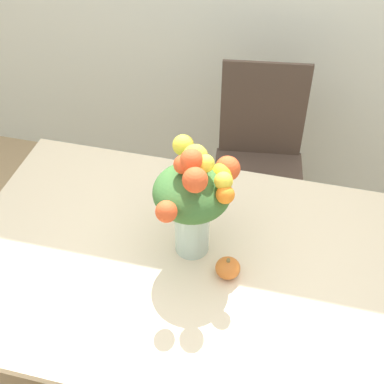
{
  "coord_description": "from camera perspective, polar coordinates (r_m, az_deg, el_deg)",
  "views": [
    {
      "loc": [
        0.31,
        -1.13,
        2.11
      ],
      "look_at": [
        0.02,
        0.06,
        0.99
      ],
      "focal_mm": 50.0,
      "sensor_mm": 36.0,
      "label": 1
    }
  ],
  "objects": [
    {
      "name": "ground_plane",
      "position": [
        2.41,
        -0.78,
        -18.55
      ],
      "size": [
        12.0,
        12.0,
        0.0
      ],
      "primitive_type": "plane",
      "color": "tan"
    },
    {
      "name": "dining_table",
      "position": [
        1.87,
        -0.97,
        -8.84
      ],
      "size": [
        1.53,
        1.01,
        0.73
      ],
      "color": "beige",
      "rests_on": "ground_plane"
    },
    {
      "name": "flower_vase",
      "position": [
        1.67,
        0.24,
        -0.48
      ],
      "size": [
        0.26,
        0.34,
        0.42
      ],
      "color": "#B2CCBC",
      "rests_on": "dining_table"
    },
    {
      "name": "pumpkin",
      "position": [
        1.75,
        3.84,
        -8.08
      ],
      "size": [
        0.08,
        0.08,
        0.07
      ],
      "color": "orange",
      "rests_on": "dining_table"
    },
    {
      "name": "dining_chair_near_window",
      "position": [
        2.57,
        7.16,
        3.11
      ],
      "size": [
        0.48,
        0.48,
        0.96
      ],
      "rotation": [
        0.0,
        0.0,
        0.14
      ],
      "color": "#47382D",
      "rests_on": "ground_plane"
    }
  ]
}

